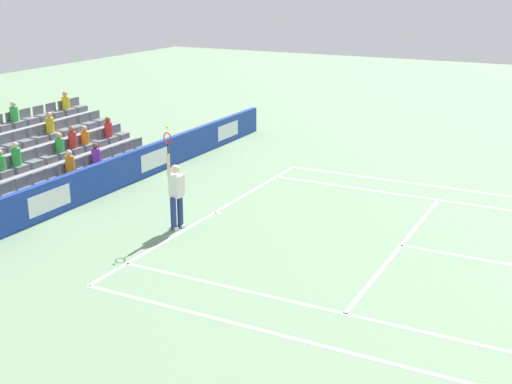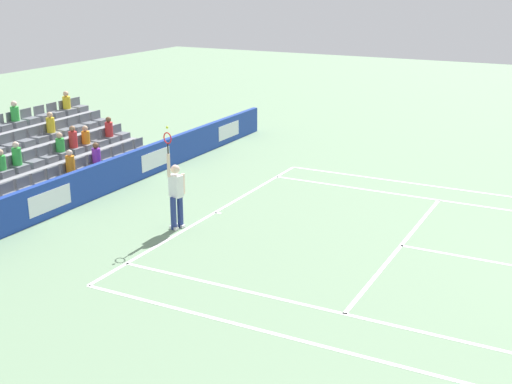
{
  "view_description": "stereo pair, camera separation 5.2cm",
  "coord_description": "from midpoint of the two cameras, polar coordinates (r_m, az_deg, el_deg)",
  "views": [
    {
      "loc": [
        15.88,
        -2.36,
        6.53
      ],
      "look_at": [
        0.78,
        -10.15,
        1.1
      ],
      "focal_mm": 47.55,
      "sensor_mm": 36.0,
      "label": 1
    },
    {
      "loc": [
        15.86,
        -2.32,
        6.53
      ],
      "look_at": [
        0.78,
        -10.15,
        1.1
      ],
      "focal_mm": 47.55,
      "sensor_mm": 36.0,
      "label": 2
    }
  ],
  "objects": [
    {
      "name": "line_singles_sideline_right",
      "position": [
        21.33,
        16.38,
        -0.84
      ],
      "size": [
        0.1,
        11.89,
        0.01
      ],
      "primitive_type": "cube",
      "color": "white",
      "rests_on": "ground"
    },
    {
      "name": "line_centre_mark",
      "position": [
        19.59,
        -3.13,
        -1.76
      ],
      "size": [
        0.1,
        0.2,
        0.01
      ],
      "primitive_type": "cube",
      "color": "white",
      "rests_on": "ground"
    },
    {
      "name": "line_doubles_sideline_left",
      "position": [
        12.78,
        7.33,
        -13.13
      ],
      "size": [
        0.1,
        11.89,
        0.01
      ],
      "primitive_type": "cube",
      "color": "white",
      "rests_on": "ground"
    },
    {
      "name": "line_baseline",
      "position": [
        19.64,
        -3.39,
        -1.72
      ],
      "size": [
        10.97,
        0.1,
        0.01
      ],
      "primitive_type": "cube",
      "color": "white",
      "rests_on": "ground"
    },
    {
      "name": "line_singles_sideline_left",
      "position": [
        13.92,
        9.33,
        -10.49
      ],
      "size": [
        0.1,
        11.89,
        0.01
      ],
      "primitive_type": "cube",
      "color": "white",
      "rests_on": "ground"
    },
    {
      "name": "stadium_stand",
      "position": [
        23.6,
        -17.99,
        2.5
      ],
      "size": [
        7.44,
        3.8,
        2.56
      ],
      "color": "gray",
      "rests_on": "ground"
    },
    {
      "name": "sponsor_barrier",
      "position": [
        21.7,
        -12.46,
        1.22
      ],
      "size": [
        20.28,
        0.22,
        1.04
      ],
      "color": "#193899",
      "rests_on": "ground"
    },
    {
      "name": "line_doubles_sideline_right",
      "position": [
        22.62,
        17.08,
        0.15
      ],
      "size": [
        0.1,
        11.89,
        0.01
      ],
      "primitive_type": "cube",
      "color": "white",
      "rests_on": "ground"
    },
    {
      "name": "tennis_player",
      "position": [
        18.2,
        -6.67,
        -0.11
      ],
      "size": [
        0.51,
        0.41,
        2.85
      ],
      "color": "navy",
      "rests_on": "ground"
    },
    {
      "name": "line_service",
      "position": [
        17.63,
        12.19,
        -4.42
      ],
      "size": [
        8.23,
        0.1,
        0.01
      ],
      "primitive_type": "cube",
      "color": "white",
      "rests_on": "ground"
    }
  ]
}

